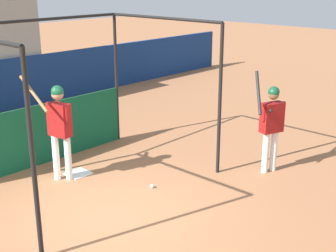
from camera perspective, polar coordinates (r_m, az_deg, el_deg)
The scene contains 6 objects.
ground_plane at distance 7.97m, azimuth -7.50°, elevation -10.87°, with size 60.00×60.00×0.00m, color #9E6642.
batting_cage at distance 9.61m, azimuth -13.55°, elevation 1.63°, with size 4.19×3.10×3.02m.
home_plate at distance 9.65m, azimuth -10.90°, elevation -5.69°, with size 0.44×0.44×0.02m.
player_batter at distance 9.07m, azimuth -13.16°, elevation 0.35°, with size 0.56×0.88×2.05m.
player_waiting at distance 9.45m, azimuth 12.49°, elevation 0.60°, with size 0.82×0.53×2.07m.
baseball at distance 8.87m, azimuth -1.96°, elevation -7.34°, with size 0.07×0.07×0.07m.
Camera 1 is at (-4.40, -5.45, 3.81)m, focal length 50.00 mm.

